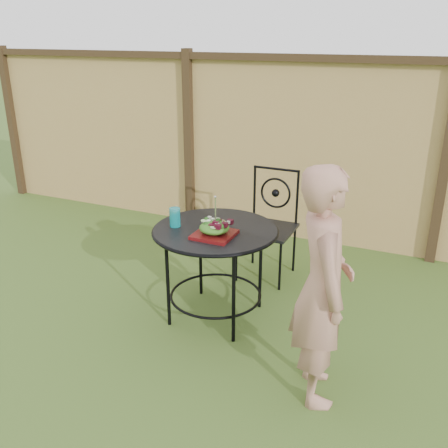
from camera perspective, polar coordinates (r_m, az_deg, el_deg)
name	(u,v)px	position (r m, az deg, el deg)	size (l,w,h in m)	color
ground	(211,347)	(3.59, -1.53, -13.91)	(60.00, 60.00, 0.00)	#294A18
fence	(305,150)	(5.12, 9.29, 8.33)	(8.00, 0.12, 1.90)	tan
patio_table	(215,246)	(3.67, -0.99, -2.54)	(0.92, 0.92, 0.72)	black
patio_chair	(269,221)	(4.39, 5.16, 0.30)	(0.46, 0.46, 0.95)	black
diner	(323,287)	(2.89, 11.20, -7.09)	(0.52, 0.34, 1.43)	#AB7662
salad_plate	(214,235)	(3.48, -1.11, -1.22)	(0.27, 0.27, 0.02)	#460A0A
salad	(214,228)	(3.46, -1.12, -0.42)	(0.21, 0.21, 0.08)	#235614
fork	(215,210)	(3.41, -0.98, 1.58)	(0.01, 0.01, 0.18)	silver
drinking_glass	(175,217)	(3.66, -5.63, 0.78)	(0.08, 0.08, 0.14)	#0B8288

